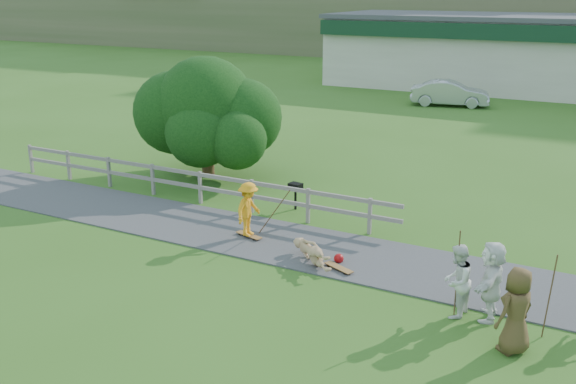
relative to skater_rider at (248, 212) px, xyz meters
name	(u,v)px	position (x,y,z in m)	size (l,w,h in m)	color
ground	(252,261)	(0.93, -1.36, -0.79)	(260.00, 260.00, 0.00)	#325D1A
path	(280,242)	(0.93, 0.14, -0.77)	(34.00, 3.00, 0.04)	#3C3B3E
fence	(185,180)	(-3.68, 1.94, -0.06)	(15.05, 0.10, 1.10)	slate
strip_mall	(566,54)	(4.93, 33.58, 1.79)	(32.50, 10.75, 5.10)	#BAB4A4
skater_rider	(248,212)	(0.00, 0.00, 0.00)	(1.02, 0.58, 1.57)	orange
skater_fallen	(312,252)	(2.39, -0.74, -0.48)	(1.71, 0.41, 0.62)	tan
spectator_a	(457,281)	(6.36, -1.78, 0.04)	(0.81, 0.63, 1.66)	silver
spectator_c	(516,311)	(7.74, -2.70, 0.10)	(0.87, 0.57, 1.78)	#523D20
spectator_d	(491,281)	(7.04, -1.55, 0.11)	(1.66, 0.53, 1.79)	white
car_silver	(450,93)	(-0.52, 24.35, -0.02)	(1.62, 4.66, 1.53)	#ACADB4
tree	(207,126)	(-4.78, 4.85, 1.12)	(6.00, 6.00, 3.81)	black
bbq	(295,196)	(0.02, 2.88, -0.34)	(0.41, 0.31, 0.89)	black
longboard_rider	(249,237)	(0.00, 0.00, -0.74)	(0.89, 0.22, 0.10)	brown
longboard_fallen	(339,269)	(3.19, -0.84, -0.74)	(0.88, 0.21, 0.10)	brown
helmet	(339,259)	(2.99, -0.39, -0.66)	(0.26, 0.26, 0.26)	#A90D10
pole_rider	(274,207)	(0.60, 0.40, 0.13)	(0.03, 0.03, 1.84)	#543821
pole_spec_left	(457,274)	(6.35, -1.76, 0.21)	(0.03, 0.03, 1.99)	#543821
pole_spec_right	(550,297)	(8.24, -1.85, 0.15)	(0.03, 0.03, 1.86)	#543821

